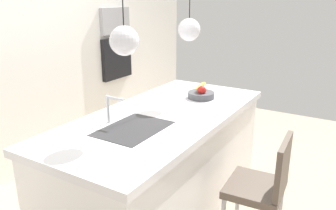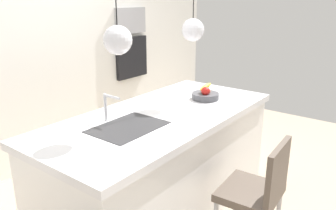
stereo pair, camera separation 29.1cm
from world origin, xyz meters
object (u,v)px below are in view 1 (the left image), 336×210
object	(u,v)px
chair_near	(264,184)
oven	(116,58)
microwave	(115,21)
fruit_bowl	(201,94)

from	to	relation	value
chair_near	oven	bearing A→B (deg)	62.56
microwave	chair_near	bearing A→B (deg)	-117.44
oven	fruit_bowl	bearing A→B (deg)	-113.79
fruit_bowl	oven	distance (m)	1.81
microwave	oven	size ratio (longest dim) A/B	0.96
microwave	chair_near	xyz separation A→B (m)	(-1.28, -2.47, -1.04)
microwave	oven	xyz separation A→B (m)	(0.00, 0.00, -0.50)
fruit_bowl	oven	size ratio (longest dim) A/B	0.47
fruit_bowl	microwave	bearing A→B (deg)	66.21
fruit_bowl	chair_near	xyz separation A→B (m)	(-0.55, -0.81, -0.45)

